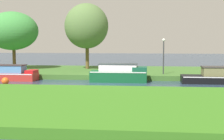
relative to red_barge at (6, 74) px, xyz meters
The scene contains 11 objects.
ground_plane 8.04m from the red_barge, ahead, with size 120.00×120.00×0.00m, color #273950.
riverbank_far 9.83m from the red_barge, 36.18° to the left, with size 72.00×10.00×0.40m, color #3B6528.
riverbank_near 12.92m from the red_barge, 52.14° to the right, with size 72.00×10.00×0.40m, color #356E1B.
red_barge is the anchor object (origin of this frame).
forest_narrowboat 9.16m from the red_barge, ahead, with size 4.30×1.58×1.40m.
black_cruiser 16.94m from the red_barge, ahead, with size 5.77×1.87×1.24m.
willow_tree_left 7.03m from the red_barge, 107.74° to the left, with size 5.11×4.12×5.57m.
willow_tree_centre 9.32m from the red_barge, 50.51° to the left, with size 4.24×3.75×6.35m.
lamp_post 12.90m from the red_barge, 10.63° to the left, with size 0.24×0.24×2.92m.
mooring_post_near 10.21m from the red_barge, ahead, with size 0.13×0.13×0.83m, color #512D28.
channel_buoy 2.90m from the red_barge, 66.04° to the right, with size 0.53×0.53×0.53m, color #E55919.
Camera 1 is at (3.48, -23.72, 3.11)m, focal length 52.64 mm.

